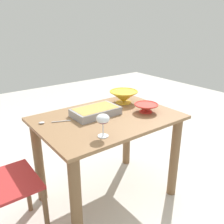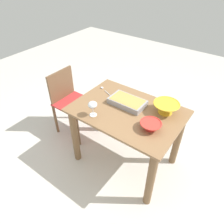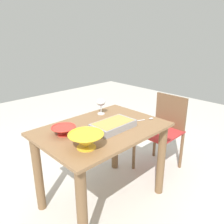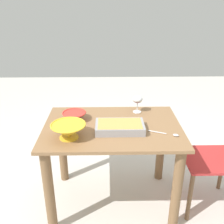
% 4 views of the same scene
% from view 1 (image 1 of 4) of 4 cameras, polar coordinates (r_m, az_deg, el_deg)
% --- Properties ---
extents(ground_plane, '(8.00, 8.00, 0.00)m').
position_cam_1_polar(ground_plane, '(2.32, -0.97, -19.01)').
color(ground_plane, beige).
extents(dining_table, '(1.11, 0.78, 0.77)m').
position_cam_1_polar(dining_table, '(2.00, -1.07, -6.11)').
color(dining_table, olive).
rests_on(dining_table, ground_plane).
extents(wine_glass, '(0.09, 0.09, 0.16)m').
position_cam_1_polar(wine_glass, '(1.55, -2.16, -1.92)').
color(wine_glass, white).
rests_on(wine_glass, dining_table).
extents(casserole_dish, '(0.37, 0.22, 0.06)m').
position_cam_1_polar(casserole_dish, '(1.94, -3.88, 0.21)').
color(casserole_dish, '#99999E').
rests_on(casserole_dish, dining_table).
extents(mixing_bowl, '(0.20, 0.20, 0.07)m').
position_cam_1_polar(mixing_bowl, '(2.02, 8.04, 1.09)').
color(mixing_bowl, red).
rests_on(mixing_bowl, dining_table).
extents(small_bowl, '(0.26, 0.26, 0.11)m').
position_cam_1_polar(small_bowl, '(2.23, 2.76, 3.71)').
color(small_bowl, yellow).
rests_on(small_bowl, dining_table).
extents(serving_spoon, '(0.22, 0.11, 0.01)m').
position_cam_1_polar(serving_spoon, '(1.86, -14.84, -2.34)').
color(serving_spoon, silver).
rests_on(serving_spoon, dining_table).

